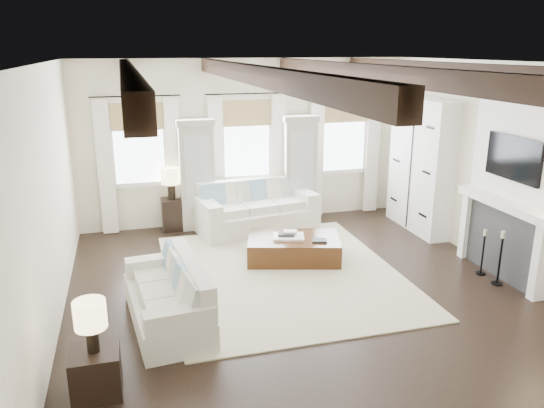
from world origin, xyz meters
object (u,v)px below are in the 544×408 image
object	(u,v)px
sofa_back	(256,210)
side_table_back	(173,214)
sofa_left	(172,298)
side_table_front	(96,372)
ottoman	(293,249)

from	to	relation	value
sofa_back	side_table_back	size ratio (longest dim) A/B	3.88
sofa_left	side_table_front	xyz separation A→B (m)	(-0.88, -1.28, -0.09)
sofa_left	side_table_back	distance (m)	3.67
ottoman	side_table_back	bearing A→B (deg)	146.24
sofa_back	sofa_left	world-z (taller)	sofa_back
sofa_back	sofa_left	xyz separation A→B (m)	(-1.89, -3.22, -0.06)
sofa_back	side_table_front	world-z (taller)	sofa_back
side_table_front	side_table_back	bearing A→B (deg)	76.00
ottoman	side_table_back	xyz separation A→B (m)	(-1.77, 2.09, 0.11)
sofa_back	side_table_back	xyz separation A→B (m)	(-1.54, 0.43, -0.09)
sofa_left	ottoman	bearing A→B (deg)	36.33
ottoman	side_table_back	distance (m)	2.74
sofa_back	ottoman	size ratio (longest dim) A/B	1.58
ottoman	side_table_back	world-z (taller)	side_table_back
ottoman	sofa_back	bearing A→B (deg)	113.80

